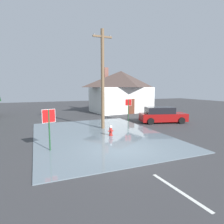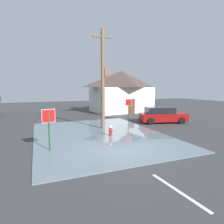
# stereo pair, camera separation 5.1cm
# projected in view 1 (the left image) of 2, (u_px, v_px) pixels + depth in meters

# --- Properties ---
(ground_plane) EXTENTS (80.00, 80.00, 0.10)m
(ground_plane) POSITION_uv_depth(u_px,v_px,m) (123.00, 150.00, 10.74)
(ground_plane) COLOR #38383A
(flood_puddle) EXTENTS (9.02, 12.29, 0.04)m
(flood_puddle) POSITION_uv_depth(u_px,v_px,m) (99.00, 134.00, 14.08)
(flood_puddle) COLOR slate
(flood_puddle) RESTS_ON ground
(lane_stop_bar) EXTENTS (3.18, 0.53, 0.01)m
(lane_stop_bar) POSITION_uv_depth(u_px,v_px,m) (139.00, 163.00, 8.80)
(lane_stop_bar) COLOR silver
(lane_stop_bar) RESTS_ON ground
(lane_center_stripe) EXTENTS (0.30, 2.65, 0.01)m
(lane_center_stripe) POSITION_uv_depth(u_px,v_px,m) (178.00, 190.00, 6.45)
(lane_center_stripe) COLOR silver
(lane_center_stripe) RESTS_ON ground
(stop_sign_near) EXTENTS (0.71, 0.23, 2.32)m
(stop_sign_near) POSITION_uv_depth(u_px,v_px,m) (49.00, 121.00, 10.27)
(stop_sign_near) COLOR #1E4C28
(stop_sign_near) RESTS_ON ground
(fire_hydrant) EXTENTS (0.40, 0.34, 0.79)m
(fire_hydrant) POSITION_uv_depth(u_px,v_px,m) (111.00, 131.00, 13.64)
(fire_hydrant) COLOR #AD231E
(fire_hydrant) RESTS_ON ground
(utility_pole) EXTENTS (1.60, 0.28, 8.12)m
(utility_pole) POSITION_uv_depth(u_px,v_px,m) (103.00, 78.00, 15.57)
(utility_pole) COLOR brown
(utility_pole) RESTS_ON ground
(stop_sign_far) EXTENTS (0.66, 0.18, 2.29)m
(stop_sign_far) POSITION_uv_depth(u_px,v_px,m) (128.00, 106.00, 19.79)
(stop_sign_far) COLOR #1E4C28
(stop_sign_far) RESTS_ON ground
(house) EXTENTS (8.95, 6.69, 6.28)m
(house) POSITION_uv_depth(u_px,v_px,m) (121.00, 91.00, 27.28)
(house) COLOR silver
(house) RESTS_ON ground
(parked_car) EXTENTS (4.82, 2.83, 1.56)m
(parked_car) POSITION_uv_depth(u_px,v_px,m) (162.00, 115.00, 18.88)
(parked_car) COLOR maroon
(parked_car) RESTS_ON ground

